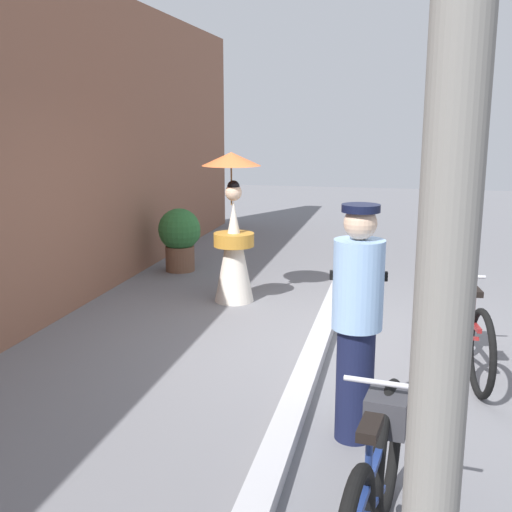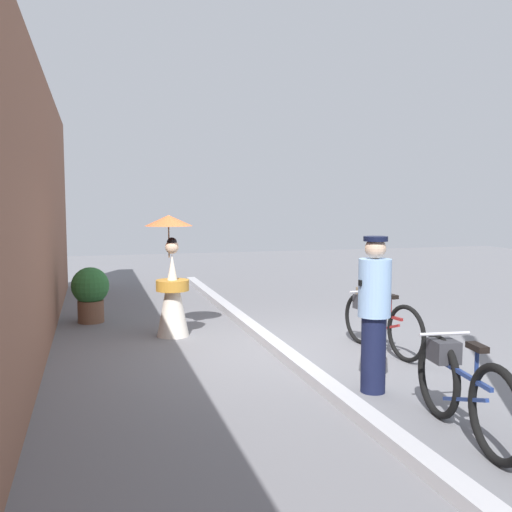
# 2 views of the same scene
# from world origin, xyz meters

# --- Properties ---
(ground_plane) EXTENTS (30.00, 30.00, 0.00)m
(ground_plane) POSITION_xyz_m (0.00, 0.00, 0.00)
(ground_plane) COLOR slate
(building_wall) EXTENTS (14.00, 0.40, 3.79)m
(building_wall) POSITION_xyz_m (0.00, 3.14, 1.89)
(building_wall) COLOR brown
(building_wall) RESTS_ON ground_plane
(sidewalk_curb) EXTENTS (14.00, 0.20, 0.12)m
(sidewalk_curb) POSITION_xyz_m (0.00, 0.00, 0.06)
(sidewalk_curb) COLOR #B2B2B7
(sidewalk_curb) RESTS_ON ground_plane
(bicycle_near_officer) EXTENTS (1.72, 0.48, 0.86)m
(bicycle_near_officer) POSITION_xyz_m (-3.05, -0.65, 0.43)
(bicycle_near_officer) COLOR black
(bicycle_near_officer) RESTS_ON ground_plane
(bicycle_far_side) EXTENTS (1.71, 0.48, 0.82)m
(bicycle_far_side) POSITION_xyz_m (-0.33, -1.32, 0.43)
(bicycle_far_side) COLOR black
(bicycle_far_side) RESTS_ON ground_plane
(person_officer) EXTENTS (0.34, 0.38, 1.65)m
(person_officer) POSITION_xyz_m (-1.82, -0.46, 0.88)
(person_officer) COLOR #141938
(person_officer) RESTS_ON ground_plane
(person_with_parasol) EXTENTS (0.71, 0.71, 1.81)m
(person_with_parasol) POSITION_xyz_m (1.30, 1.23, 0.87)
(person_with_parasol) COLOR silver
(person_with_parasol) RESTS_ON ground_plane
(potted_plant_by_door) EXTENTS (0.63, 0.62, 0.92)m
(potted_plant_by_door) POSITION_xyz_m (2.66, 2.39, 0.52)
(potted_plant_by_door) COLOR brown
(potted_plant_by_door) RESTS_ON ground_plane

